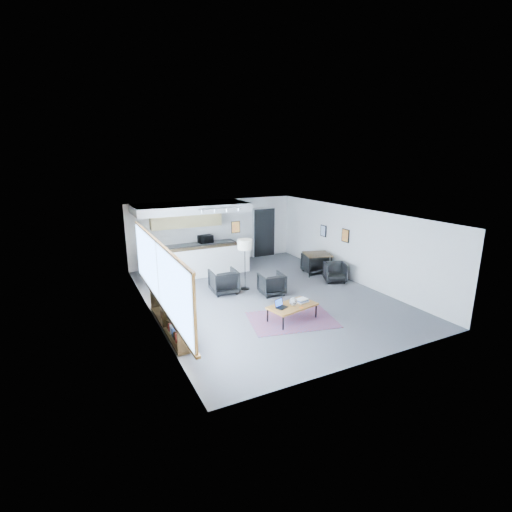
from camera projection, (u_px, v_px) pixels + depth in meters
name	position (u px, v px, depth m)	size (l,w,h in m)	color
room	(265.00, 256.00, 11.45)	(7.02, 9.02, 2.62)	#4C4C4F
window	(158.00, 274.00, 9.13)	(0.10, 5.95, 1.66)	#8CBFFF
console	(169.00, 318.00, 9.36)	(0.35, 3.00, 0.80)	#312211
kitchenette	(192.00, 235.00, 14.11)	(4.20, 1.96, 2.60)	white
doorway	(264.00, 232.00, 16.32)	(1.10, 0.12, 2.15)	black
track_light	(220.00, 209.00, 12.78)	(1.60, 0.07, 0.15)	silver
wall_art_lower	(345.00, 236.00, 13.23)	(0.03, 0.38, 0.48)	black
wall_art_upper	(323.00, 231.00, 14.37)	(0.03, 0.34, 0.44)	black
kilim_rug	(292.00, 320.00, 10.00)	(2.56, 2.01, 0.01)	#572F44
coffee_table	(292.00, 306.00, 9.90)	(1.43, 0.96, 0.43)	brown
laptop	(280.00, 305.00, 9.73)	(0.36, 0.33, 0.21)	black
ceramic_pot	(293.00, 302.00, 9.84)	(0.22, 0.22, 0.22)	gray
book_stack	(302.00, 300.00, 10.10)	(0.37, 0.31, 0.10)	silver
coaster	(301.00, 308.00, 9.71)	(0.12, 0.12, 0.01)	#E5590C
armchair_left	(224.00, 280.00, 11.93)	(0.82, 0.77, 0.85)	black
armchair_right	(272.00, 283.00, 11.81)	(0.74, 0.69, 0.76)	black
floor_lamp	(245.00, 246.00, 11.99)	(0.57, 0.57, 1.69)	black
dining_table	(317.00, 255.00, 13.81)	(1.17, 1.17, 0.78)	#312211
dining_chair_near	(335.00, 273.00, 13.06)	(0.61, 0.58, 0.63)	black
dining_chair_far	(314.00, 264.00, 14.06)	(0.68, 0.63, 0.70)	black
microwave	(205.00, 238.00, 14.86)	(0.55, 0.31, 0.37)	black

